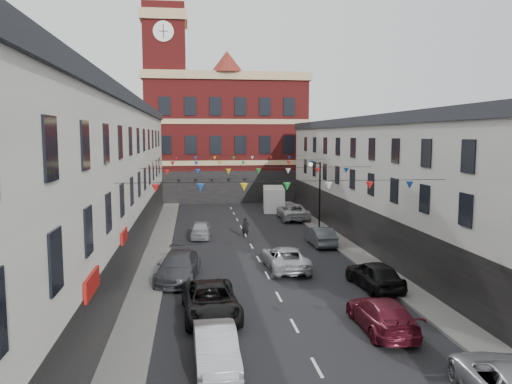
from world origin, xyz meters
name	(u,v)px	position (x,y,z in m)	size (l,w,h in m)	color
ground	(267,275)	(0.00, 0.00, 0.00)	(160.00, 160.00, 0.00)	black
pavement_left	(152,269)	(-6.90, 2.00, 0.07)	(1.80, 64.00, 0.15)	#605E5B
pavement_right	(367,262)	(6.90, 2.00, 0.07)	(1.80, 64.00, 0.15)	#605E5B
terrace_left	(62,187)	(-11.78, 1.00, 5.35)	(8.40, 56.00, 10.70)	beige
terrace_right	(448,190)	(11.78, 1.00, 4.85)	(8.40, 56.00, 9.70)	beige
civic_building	(225,137)	(0.00, 37.95, 8.14)	(20.60, 13.30, 18.50)	maroon
clock_tower	(165,82)	(-7.50, 35.00, 14.93)	(5.60, 5.60, 30.00)	maroon
distant_hill	(194,154)	(-4.00, 62.00, 5.00)	(40.00, 14.00, 10.00)	#274922
street_lamp	(317,186)	(6.55, 14.00, 3.90)	(1.10, 0.36, 6.00)	black
car_left_b	(216,348)	(-3.60, -11.46, 0.71)	(1.50, 4.30, 1.42)	#AEB1B6
car_left_c	(211,301)	(-3.60, -6.42, 0.75)	(2.49, 5.40, 1.50)	black
car_left_d	(178,267)	(-5.23, -0.28, 0.78)	(2.19, 5.39, 1.56)	#3C3D43
car_left_e	(201,230)	(-3.74, 11.60, 0.68)	(1.60, 3.97, 1.35)	#95979D
car_right_c	(382,314)	(3.60, -8.96, 0.71)	(1.98, 4.86, 1.41)	#5A1220
car_right_d	(374,275)	(5.43, -3.23, 0.77)	(1.82, 4.52, 1.54)	black
car_right_e	(321,236)	(5.23, 7.58, 0.72)	(1.51, 4.34, 1.43)	#4B4E52
car_right_f	(293,212)	(5.50, 19.36, 0.80)	(2.66, 5.76, 1.60)	#AFB2B4
moving_car	(285,258)	(1.31, 1.16, 0.73)	(2.43, 5.27, 1.46)	#ACB0B4
white_van	(274,199)	(4.62, 25.89, 1.28)	(2.23, 5.79, 2.56)	white
pedestrian	(245,228)	(-0.12, 11.10, 0.82)	(0.60, 0.39, 1.64)	black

